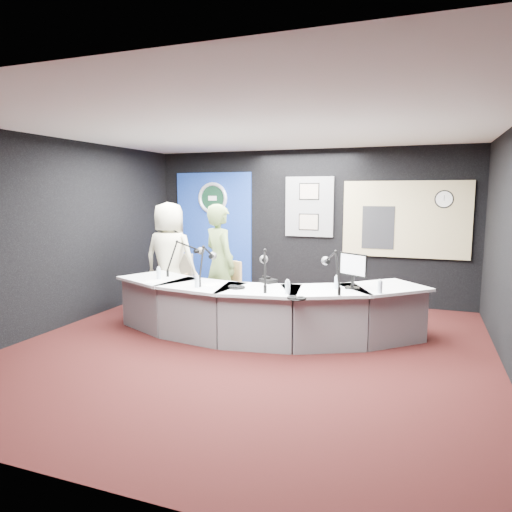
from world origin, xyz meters
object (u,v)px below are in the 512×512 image
(broadcast_desk, at_px, (260,310))
(armchair_left, at_px, (170,282))
(person_man, at_px, (170,258))
(armchair_right, at_px, (220,293))
(person_woman, at_px, (220,264))

(broadcast_desk, relative_size, armchair_left, 4.28)
(broadcast_desk, height_order, armchair_left, armchair_left)
(person_man, bearing_deg, armchair_right, 162.86)
(broadcast_desk, distance_m, armchair_left, 1.98)
(person_man, bearing_deg, person_woman, 162.86)
(armchair_left, relative_size, person_woman, 0.57)
(broadcast_desk, relative_size, person_woman, 2.45)
(armchair_left, bearing_deg, person_woman, -23.30)
(broadcast_desk, xyz_separation_m, person_woman, (-0.80, 0.42, 0.54))
(armchair_right, distance_m, person_woman, 0.44)
(broadcast_desk, bearing_deg, armchair_right, 152.19)
(armchair_left, bearing_deg, armchair_right, -23.30)
(broadcast_desk, distance_m, person_woman, 1.06)
(broadcast_desk, height_order, person_man, person_man)
(person_woman, bearing_deg, armchair_left, 21.37)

